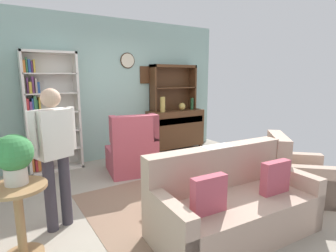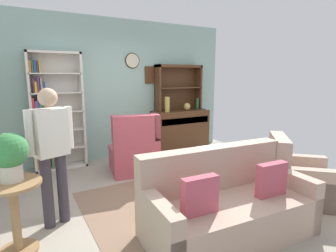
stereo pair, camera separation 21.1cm
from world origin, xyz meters
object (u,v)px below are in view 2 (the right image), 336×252
(vase_round, at_px, (187,107))
(couch_floral, at_px, (226,206))
(bottle_wine, at_px, (197,104))
(armchair_floral, at_px, (297,179))
(book_stack, at_px, (183,171))
(sideboard, at_px, (180,128))
(potted_plant_large, at_px, (8,153))
(sideboard_hutch, at_px, (178,81))
(bookshelf, at_px, (53,114))
(coffee_table, at_px, (189,178))
(plant_stand, at_px, (14,210))
(wingback_chair, at_px, (134,151))
(person_reading, at_px, (52,148))
(vase_tall, at_px, (167,104))

(vase_round, height_order, couch_floral, vase_round)
(vase_round, bearing_deg, bottle_wine, -4.95)
(armchair_floral, bearing_deg, book_stack, 154.36)
(bottle_wine, xyz_separation_m, couch_floral, (-1.73, -2.97, -0.74))
(sideboard, height_order, potted_plant_large, potted_plant_large)
(couch_floral, bearing_deg, sideboard_hutch, 67.12)
(bookshelf, height_order, book_stack, bookshelf)
(sideboard_hutch, height_order, bottle_wine, sideboard_hutch)
(armchair_floral, bearing_deg, vase_round, 88.46)
(armchair_floral, height_order, coffee_table, armchair_floral)
(plant_stand, distance_m, potted_plant_large, 0.55)
(vase_round, xyz_separation_m, wingback_chair, (-1.60, -0.77, -0.62))
(coffee_table, bearing_deg, person_reading, 168.23)
(bottle_wine, height_order, coffee_table, bottle_wine)
(couch_floral, height_order, plant_stand, couch_floral)
(couch_floral, distance_m, coffee_table, 0.77)
(bottle_wine, xyz_separation_m, book_stack, (-1.75, -2.15, -0.60))
(armchair_floral, bearing_deg, plant_stand, 169.89)
(bottle_wine, distance_m, wingback_chair, 2.11)
(couch_floral, distance_m, book_stack, 0.84)
(couch_floral, bearing_deg, potted_plant_large, 158.14)
(armchair_floral, height_order, book_stack, armchair_floral)
(vase_tall, xyz_separation_m, couch_floral, (-0.95, -2.98, -0.77))
(bookshelf, distance_m, plant_stand, 2.56)
(wingback_chair, bearing_deg, potted_plant_large, -141.89)
(couch_floral, height_order, potted_plant_large, potted_plant_large)
(wingback_chair, height_order, plant_stand, wingback_chair)
(wingback_chair, distance_m, book_stack, 1.41)
(bottle_wine, xyz_separation_m, person_reading, (-3.29, -1.87, -0.14))
(bookshelf, height_order, person_reading, bookshelf)
(vase_round, bearing_deg, coffee_table, -122.78)
(sideboard, xyz_separation_m, plant_stand, (-3.30, -2.32, -0.07))
(person_reading, bearing_deg, book_stack, -10.27)
(sideboard, bearing_deg, person_reading, -145.98)
(sideboard_hutch, xyz_separation_m, vase_round, (0.13, -0.18, -0.55))
(bookshelf, xyz_separation_m, armchair_floral, (2.69, -3.00, -0.73))
(armchair_floral, height_order, potted_plant_large, potted_plant_large)
(sideboard, xyz_separation_m, bottle_wine, (0.39, -0.09, 0.54))
(potted_plant_large, bearing_deg, book_stack, 1.11)
(sideboard, distance_m, wingback_chair, 1.70)
(wingback_chair, distance_m, potted_plant_large, 2.41)
(sideboard, xyz_separation_m, sideboard_hutch, (0.00, 0.11, 1.05))
(sideboard_hutch, xyz_separation_m, armchair_floral, (0.05, -3.03, -1.27))
(vase_tall, xyz_separation_m, vase_round, (0.52, 0.01, -0.08))
(potted_plant_large, bearing_deg, person_reading, 38.13)
(book_stack, bearing_deg, vase_tall, 65.72)
(vase_tall, relative_size, bottle_wine, 1.22)
(vase_round, relative_size, plant_stand, 0.24)
(bookshelf, bearing_deg, wingback_chair, -38.33)
(vase_tall, height_order, plant_stand, vase_tall)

